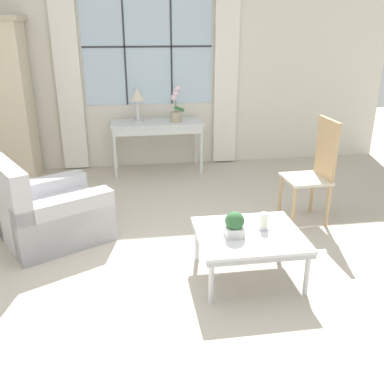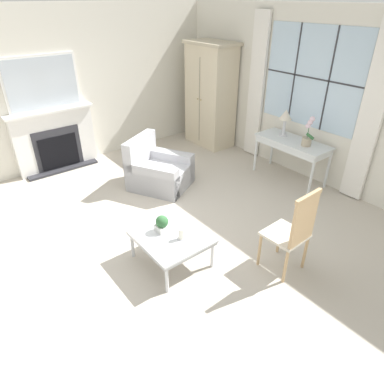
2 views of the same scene
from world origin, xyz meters
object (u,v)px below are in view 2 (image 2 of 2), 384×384
object	(u,v)px
armchair_upholstered	(159,172)
side_chair_wooden	(294,229)
coffee_table	(171,238)
armoire	(210,95)
console_table	(293,145)
table_lamp	(286,117)
pillar_candle	(181,234)
fireplace	(54,134)
potted_plant_small	(162,224)
potted_orchid	(308,135)

from	to	relation	value
armchair_upholstered	side_chair_wooden	size ratio (longest dim) A/B	1.08
coffee_table	armoire	bearing A→B (deg)	132.66
console_table	table_lamp	bearing A→B (deg)	169.60
console_table	pillar_candle	bearing A→B (deg)	-77.08
table_lamp	armchair_upholstered	distance (m)	2.39
fireplace	coffee_table	world-z (taller)	fireplace
side_chair_wooden	coffee_table	bearing A→B (deg)	-134.92
armoire	armchair_upholstered	bearing A→B (deg)	-63.96
table_lamp	potted_plant_small	size ratio (longest dim) A/B	2.22
potted_orchid	potted_plant_small	bearing A→B (deg)	-87.66
fireplace	console_table	bearing A→B (deg)	46.00
console_table	pillar_candle	distance (m)	2.97
table_lamp	console_table	bearing A→B (deg)	-10.40
console_table	potted_orchid	world-z (taller)	potted_orchid
potted_orchid	fireplace	bearing A→B (deg)	-136.66
potted_orchid	pillar_candle	xyz separation A→B (m)	(0.39, -2.87, -0.44)
fireplace	armoire	size ratio (longest dim) A/B	0.97
armoire	side_chair_wooden	bearing A→B (deg)	-27.59
table_lamp	side_chair_wooden	xyz separation A→B (m)	(1.78, -1.99, -0.45)
table_lamp	armchair_upholstered	xyz separation A→B (m)	(-0.95, -2.03, -0.81)
armchair_upholstered	potted_plant_small	distance (m)	1.90
armchair_upholstered	armoire	bearing A→B (deg)	116.04
armoire	armchair_upholstered	world-z (taller)	armoire
potted_plant_small	armchair_upholstered	bearing A→B (deg)	148.36
potted_orchid	coffee_table	xyz separation A→B (m)	(0.26, -2.92, -0.55)
potted_orchid	side_chair_wooden	world-z (taller)	potted_orchid
coffee_table	pillar_candle	bearing A→B (deg)	20.74
armchair_upholstered	fireplace	bearing A→B (deg)	-148.20
coffee_table	pillar_candle	world-z (taller)	pillar_candle
table_lamp	armchair_upholstered	world-z (taller)	table_lamp
console_table	potted_plant_small	world-z (taller)	console_table
table_lamp	pillar_candle	size ratio (longest dim) A/B	2.96
table_lamp	potted_orchid	bearing A→B (deg)	-7.07
armchair_upholstered	pillar_candle	bearing A→B (deg)	-25.77
armoire	pillar_candle	xyz separation A→B (m)	(2.84, -2.88, -0.58)
side_chair_wooden	fireplace	bearing A→B (deg)	-165.77
console_table	potted_orchid	size ratio (longest dim) A/B	2.56
armchair_upholstered	table_lamp	bearing A→B (deg)	64.99
armoire	coffee_table	bearing A→B (deg)	-47.34
side_chair_wooden	armoire	bearing A→B (deg)	152.41
fireplace	side_chair_wooden	distance (m)	4.65
fireplace	potted_orchid	xyz separation A→B (m)	(3.25, 3.07, 0.24)
fireplace	pillar_candle	bearing A→B (deg)	3.05
armoire	potted_orchid	bearing A→B (deg)	-0.21
armoire	coffee_table	world-z (taller)	armoire
potted_orchid	side_chair_wooden	bearing A→B (deg)	-56.92
coffee_table	potted_plant_small	xyz separation A→B (m)	(-0.14, -0.03, 0.15)
fireplace	armchair_upholstered	bearing A→B (deg)	31.80
fireplace	potted_orchid	bearing A→B (deg)	43.34
side_chair_wooden	coffee_table	distance (m)	1.43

